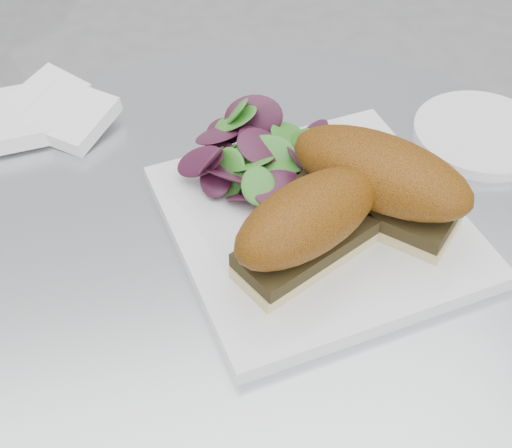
{
  "coord_description": "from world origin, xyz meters",
  "views": [
    {
      "loc": [
        -0.11,
        -0.41,
        1.2
      ],
      "look_at": [
        -0.01,
        0.01,
        0.77
      ],
      "focal_mm": 50.0,
      "sensor_mm": 36.0,
      "label": 1
    }
  ],
  "objects_px": {
    "sandwich_left": "(307,225)",
    "saucer": "(481,134)",
    "plate": "(317,224)",
    "sandwich_right": "(380,180)"
  },
  "relations": [
    {
      "from": "plate",
      "to": "sandwich_right",
      "type": "distance_m",
      "value": 0.07
    },
    {
      "from": "sandwich_left",
      "to": "saucer",
      "type": "height_order",
      "value": "sandwich_left"
    },
    {
      "from": "plate",
      "to": "sandwich_right",
      "type": "bearing_deg",
      "value": -7.65
    },
    {
      "from": "saucer",
      "to": "plate",
      "type": "bearing_deg",
      "value": -156.36
    },
    {
      "from": "plate",
      "to": "sandwich_left",
      "type": "distance_m",
      "value": 0.07
    },
    {
      "from": "sandwich_right",
      "to": "saucer",
      "type": "bearing_deg",
      "value": 77.38
    },
    {
      "from": "plate",
      "to": "saucer",
      "type": "distance_m",
      "value": 0.23
    },
    {
      "from": "plate",
      "to": "sandwich_left",
      "type": "bearing_deg",
      "value": -118.32
    },
    {
      "from": "plate",
      "to": "saucer",
      "type": "relative_size",
      "value": 1.81
    },
    {
      "from": "sandwich_left",
      "to": "saucer",
      "type": "distance_m",
      "value": 0.27
    }
  ]
}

